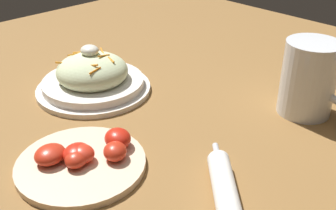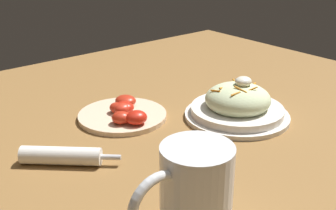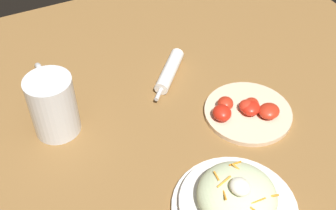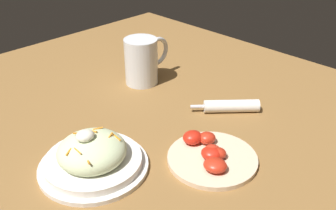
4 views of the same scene
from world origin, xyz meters
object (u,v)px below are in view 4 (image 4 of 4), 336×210
napkin_roll (231,106)px  beer_mug (142,63)px  tomato_plate (211,155)px  salad_plate (93,157)px

napkin_roll → beer_mug: bearing=-81.0°
napkin_roll → tomato_plate: size_ratio=0.75×
salad_plate → tomato_plate: 0.25m
beer_mug → tomato_plate: (0.15, 0.39, -0.05)m
napkin_roll → tomato_plate: tomato_plate is taller
napkin_roll → salad_plate: bearing=-9.1°
tomato_plate → beer_mug: bearing=-111.1°
beer_mug → napkin_roll: beer_mug is taller
beer_mug → tomato_plate: beer_mug is taller
beer_mug → napkin_roll: 0.30m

